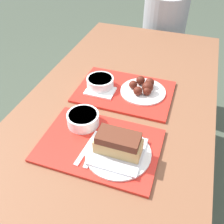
{
  "coord_description": "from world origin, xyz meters",
  "views": [
    {
      "loc": [
        0.25,
        -0.72,
        1.45
      ],
      "look_at": [
        0.01,
        -0.01,
        0.8
      ],
      "focal_mm": 40.0,
      "sensor_mm": 36.0,
      "label": 1
    }
  ],
  "objects_px": {
    "tray_far": "(125,92)",
    "brisket_sandwich_plate": "(118,147)",
    "tray_near": "(100,145)",
    "bowl_coleslaw_near": "(83,118)",
    "bowl_coleslaw_far": "(100,82)",
    "wings_plate_far": "(143,88)",
    "person_seated_across": "(165,22)"
  },
  "relations": [
    {
      "from": "tray_far",
      "to": "brisket_sandwich_plate",
      "type": "relative_size",
      "value": 1.86
    },
    {
      "from": "tray_near",
      "to": "bowl_coleslaw_near",
      "type": "relative_size",
      "value": 3.45
    },
    {
      "from": "tray_near",
      "to": "tray_far",
      "type": "height_order",
      "value": "same"
    },
    {
      "from": "brisket_sandwich_plate",
      "to": "tray_near",
      "type": "bearing_deg",
      "value": 165.5
    },
    {
      "from": "bowl_coleslaw_near",
      "to": "brisket_sandwich_plate",
      "type": "height_order",
      "value": "brisket_sandwich_plate"
    },
    {
      "from": "tray_near",
      "to": "brisket_sandwich_plate",
      "type": "height_order",
      "value": "brisket_sandwich_plate"
    },
    {
      "from": "tray_far",
      "to": "bowl_coleslaw_far",
      "type": "bearing_deg",
      "value": -175.82
    },
    {
      "from": "bowl_coleslaw_near",
      "to": "tray_far",
      "type": "bearing_deg",
      "value": 71.03
    },
    {
      "from": "tray_near",
      "to": "bowl_coleslaw_near",
      "type": "bearing_deg",
      "value": 140.89
    },
    {
      "from": "tray_far",
      "to": "bowl_coleslaw_far",
      "type": "xyz_separation_m",
      "value": [
        -0.12,
        -0.01,
        0.03
      ]
    },
    {
      "from": "tray_far",
      "to": "bowl_coleslaw_near",
      "type": "distance_m",
      "value": 0.28
    },
    {
      "from": "tray_far",
      "to": "brisket_sandwich_plate",
      "type": "bearing_deg",
      "value": -76.81
    },
    {
      "from": "wings_plate_far",
      "to": "tray_near",
      "type": "bearing_deg",
      "value": -101.52
    },
    {
      "from": "bowl_coleslaw_near",
      "to": "brisket_sandwich_plate",
      "type": "relative_size",
      "value": 0.54
    },
    {
      "from": "wings_plate_far",
      "to": "brisket_sandwich_plate",
      "type": "bearing_deg",
      "value": -89.57
    },
    {
      "from": "wings_plate_far",
      "to": "person_seated_across",
      "type": "height_order",
      "value": "person_seated_across"
    },
    {
      "from": "wings_plate_far",
      "to": "tray_far",
      "type": "bearing_deg",
      "value": -166.28
    },
    {
      "from": "bowl_coleslaw_near",
      "to": "person_seated_across",
      "type": "relative_size",
      "value": 0.18
    },
    {
      "from": "tray_near",
      "to": "brisket_sandwich_plate",
      "type": "distance_m",
      "value": 0.09
    },
    {
      "from": "tray_near",
      "to": "tray_far",
      "type": "distance_m",
      "value": 0.34
    },
    {
      "from": "tray_near",
      "to": "person_seated_across",
      "type": "bearing_deg",
      "value": 89.4
    },
    {
      "from": "tray_near",
      "to": "wings_plate_far",
      "type": "bearing_deg",
      "value": 78.48
    },
    {
      "from": "tray_far",
      "to": "person_seated_across",
      "type": "xyz_separation_m",
      "value": [
        0.02,
        0.97,
        -0.03
      ]
    },
    {
      "from": "bowl_coleslaw_near",
      "to": "wings_plate_far",
      "type": "bearing_deg",
      "value": 58.63
    },
    {
      "from": "bowl_coleslaw_near",
      "to": "person_seated_across",
      "type": "bearing_deg",
      "value": 84.79
    },
    {
      "from": "bowl_coleslaw_near",
      "to": "brisket_sandwich_plate",
      "type": "xyz_separation_m",
      "value": [
        0.18,
        -0.1,
        0.01
      ]
    },
    {
      "from": "bowl_coleslaw_near",
      "to": "wings_plate_far",
      "type": "height_order",
      "value": "wings_plate_far"
    },
    {
      "from": "tray_near",
      "to": "tray_far",
      "type": "xyz_separation_m",
      "value": [
        -0.01,
        0.34,
        0.0
      ]
    },
    {
      "from": "tray_far",
      "to": "person_seated_across",
      "type": "height_order",
      "value": "person_seated_across"
    },
    {
      "from": "bowl_coleslaw_near",
      "to": "brisket_sandwich_plate",
      "type": "bearing_deg",
      "value": -29.68
    },
    {
      "from": "tray_near",
      "to": "bowl_coleslaw_near",
      "type": "distance_m",
      "value": 0.13
    },
    {
      "from": "brisket_sandwich_plate",
      "to": "person_seated_across",
      "type": "bearing_deg",
      "value": 92.7
    }
  ]
}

